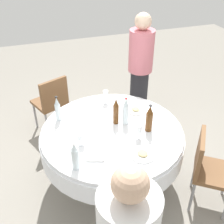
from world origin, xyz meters
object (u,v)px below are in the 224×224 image
at_px(bottle_clear_west, 126,112).
at_px(wine_glass_west, 106,94).
at_px(bottle_clear_inner, 58,109).
at_px(chair_north, 207,166).
at_px(bottle_brown_near, 149,119).
at_px(wine_glass_inner, 139,129).
at_px(chair_far, 52,100).
at_px(dining_table, 112,141).
at_px(bottle_clear_front, 75,157).
at_px(plate_right, 136,110).
at_px(wine_glass_far, 81,137).
at_px(person_near, 140,69).
at_px(bottle_brown_outer, 116,112).
at_px(plate_rear, 143,154).

xyz_separation_m(bottle_clear_west, wine_glass_west, (0.48, 0.07, -0.04)).
height_order(bottle_clear_inner, chair_north, bottle_clear_inner).
relative_size(bottle_brown_near, wine_glass_inner, 2.01).
bearing_deg(chair_far, dining_table, -90.00).
bearing_deg(bottle_clear_inner, bottle_clear_front, -178.07).
bearing_deg(chair_north, chair_far, -107.32).
height_order(bottle_clear_inner, wine_glass_west, bottle_clear_inner).
xyz_separation_m(bottle_brown_near, plate_right, (0.38, -0.01, -0.13)).
bearing_deg(wine_glass_far, bottle_clear_inner, 16.31).
bearing_deg(person_near, chair_north, -53.03).
height_order(bottle_clear_west, wine_glass_west, bottle_clear_west).
distance_m(bottle_clear_front, plate_right, 1.08).
distance_m(bottle_brown_outer, bottle_brown_near, 0.36).
relative_size(dining_table, chair_far, 1.74).
bearing_deg(wine_glass_inner, bottle_clear_front, 107.44).
height_order(wine_glass_inner, wine_glass_west, wine_glass_west).
height_order(bottle_clear_west, chair_far, bottle_clear_west).
xyz_separation_m(bottle_clear_inner, chair_north, (-0.95, -1.31, -0.36)).
distance_m(wine_glass_west, plate_right, 0.41).
xyz_separation_m(bottle_clear_inner, person_near, (0.72, -1.27, -0.03)).
height_order(dining_table, bottle_clear_west, bottle_clear_west).
bearing_deg(person_near, wine_glass_far, -97.47).
height_order(bottle_brown_outer, bottle_clear_front, bottle_brown_outer).
bearing_deg(wine_glass_far, chair_far, 6.09).
distance_m(bottle_clear_front, wine_glass_inner, 0.72).
xyz_separation_m(wine_glass_west, chair_far, (0.62, 0.59, -0.34)).
distance_m(wine_glass_west, chair_far, 0.92).
xyz_separation_m(bottle_brown_outer, wine_glass_inner, (-0.31, -0.13, -0.04)).
height_order(dining_table, chair_far, chair_far).
xyz_separation_m(plate_rear, person_near, (1.53, -0.63, 0.10)).
bearing_deg(bottle_clear_inner, bottle_brown_near, -119.35).
bearing_deg(dining_table, bottle_clear_west, -69.31).
bearing_deg(chair_far, bottle_clear_inner, -113.32).
bearing_deg(wine_glass_inner, bottle_clear_west, 7.91).
height_order(bottle_clear_front, chair_far, bottle_clear_front).
relative_size(bottle_brown_outer, bottle_clear_front, 1.11).
height_order(dining_table, bottle_brown_near, bottle_brown_near).
bearing_deg(wine_glass_inner, dining_table, 45.98).
bearing_deg(plate_right, wine_glass_far, 117.65).
relative_size(bottle_brown_near, wine_glass_far, 2.39).
height_order(bottle_brown_outer, bottle_brown_near, bottle_brown_outer).
relative_size(wine_glass_inner, person_near, 0.10).
bearing_deg(bottle_clear_west, plate_right, -46.24).
distance_m(bottle_brown_outer, chair_north, 1.07).
bearing_deg(dining_table, plate_right, -55.59).
xyz_separation_m(plate_rear, chair_far, (1.61, 0.64, -0.23)).
bearing_deg(wine_glass_inner, chair_north, -122.70).
height_order(bottle_clear_front, wine_glass_inner, bottle_clear_front).
bearing_deg(bottle_clear_west, bottle_clear_front, 126.93).
bearing_deg(dining_table, bottle_brown_near, -108.84).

